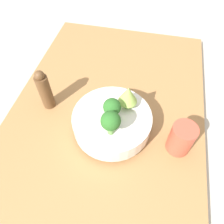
# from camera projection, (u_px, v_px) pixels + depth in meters

# --- Properties ---
(ground_plane) EXTENTS (6.00, 6.00, 0.00)m
(ground_plane) POSITION_uv_depth(u_px,v_px,m) (101.00, 136.00, 0.71)
(ground_plane) COLOR #ADA89E
(table) EXTENTS (1.12, 0.64, 0.03)m
(table) POSITION_uv_depth(u_px,v_px,m) (101.00, 134.00, 0.70)
(table) COLOR #9E7042
(table) RESTS_ON ground_plane
(bowl) EXTENTS (0.23, 0.23, 0.07)m
(bowl) POSITION_uv_depth(u_px,v_px,m) (112.00, 122.00, 0.65)
(bowl) COLOR silver
(bowl) RESTS_ON table
(broccoli_floret_center) EXTENTS (0.05, 0.05, 0.07)m
(broccoli_floret_center) POSITION_uv_depth(u_px,v_px,m) (112.00, 108.00, 0.60)
(broccoli_floret_center) COLOR #7AB256
(broccoli_floret_center) RESTS_ON bowl
(romanesco_piece_near) EXTENTS (0.06, 0.06, 0.08)m
(romanesco_piece_near) POSITION_uv_depth(u_px,v_px,m) (128.00, 95.00, 0.62)
(romanesco_piece_near) COLOR #609347
(romanesco_piece_near) RESTS_ON bowl
(broccoli_floret_left) EXTENTS (0.05, 0.05, 0.08)m
(broccoli_floret_left) POSITION_uv_depth(u_px,v_px,m) (111.00, 121.00, 0.56)
(broccoli_floret_left) COLOR #609347
(broccoli_floret_left) RESTS_ON bowl
(cup) EXTENTS (0.07, 0.07, 0.10)m
(cup) POSITION_uv_depth(u_px,v_px,m) (181.00, 138.00, 0.61)
(cup) COLOR #C64C38
(cup) RESTS_ON table
(pepper_mill) EXTENTS (0.04, 0.04, 0.15)m
(pepper_mill) POSITION_uv_depth(u_px,v_px,m) (45.00, 90.00, 0.69)
(pepper_mill) COLOR brown
(pepper_mill) RESTS_ON table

